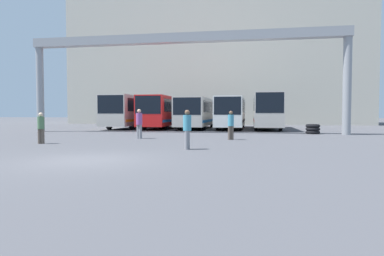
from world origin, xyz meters
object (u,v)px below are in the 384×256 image
bus_slot_4 (267,109)px  pedestrian_near_left (41,127)px  bus_slot_0 (131,110)px  bus_slot_2 (197,111)px  pedestrian_mid_right (187,128)px  tire_stack (313,129)px  bus_slot_1 (163,110)px  pedestrian_near_right (231,124)px  pedestrian_mid_left (139,123)px  bus_slot_3 (232,111)px

bus_slot_4 → pedestrian_near_left: bearing=-124.0°
bus_slot_0 → pedestrian_near_left: size_ratio=6.72×
bus_slot_2 → pedestrian_mid_right: (2.65, -19.26, -0.81)m
bus_slot_0 → pedestrian_mid_right: bearing=-63.7°
pedestrian_mid_right → tire_stack: pedestrian_mid_right is taller
bus_slot_2 → pedestrian_mid_right: 19.46m
bus_slot_0 → tire_stack: 18.07m
pedestrian_near_left → bus_slot_1: bearing=-116.5°
pedestrian_near_right → tire_stack: size_ratio=1.62×
bus_slot_0 → bus_slot_4: bus_slot_4 is taller
bus_slot_4 → pedestrian_mid_left: 15.86m
bus_slot_1 → pedestrian_mid_right: 19.96m
bus_slot_3 → pedestrian_near_left: bearing=-115.1°
bus_slot_3 → tire_stack: (6.48, -7.33, -1.37)m
pedestrian_mid_right → tire_stack: (7.23, 12.30, -0.54)m
bus_slot_0 → bus_slot_2: size_ratio=0.97×
bus_slot_1 → pedestrian_mid_right: bearing=-72.3°
bus_slot_2 → pedestrian_near_left: bus_slot_2 is taller
bus_slot_3 → tire_stack: bearing=-48.5°
pedestrian_near_left → pedestrian_mid_right: (7.83, -1.37, 0.06)m
bus_slot_2 → bus_slot_3: size_ratio=0.94×
pedestrian_mid_left → tire_stack: pedestrian_mid_left is taller
pedestrian_near_right → pedestrian_near_left: 10.28m
pedestrian_near_left → bus_slot_2: bearing=-126.9°
pedestrian_mid_right → pedestrian_mid_left: pedestrian_mid_left is taller
pedestrian_mid_right → tire_stack: bearing=-25.4°
bus_slot_1 → bus_slot_2: bus_slot_1 is taller
bus_slot_0 → pedestrian_mid_left: (5.42, -13.57, -0.90)m
bus_slot_0 → bus_slot_2: 6.80m
pedestrian_mid_left → tire_stack: (11.25, 6.77, -0.59)m
bus_slot_4 → pedestrian_near_left: (-11.97, -17.72, -1.07)m
pedestrian_near_right → tire_stack: pedestrian_near_right is taller
pedestrian_near_right → pedestrian_near_left: (-9.36, -4.26, -0.05)m
pedestrian_near_right → tire_stack: 8.79m
bus_slot_4 → pedestrian_mid_left: (-8.17, -13.56, -0.96)m
tire_stack → bus_slot_3: bearing=131.5°
bus_slot_0 → pedestrian_near_left: (1.62, -17.73, -1.01)m
pedestrian_near_right → tire_stack: bearing=27.0°
pedestrian_near_right → bus_slot_1: bearing=97.0°
bus_slot_3 → pedestrian_near_right: 14.05m
pedestrian_near_left → tire_stack: 18.61m
bus_slot_2 → pedestrian_mid_left: bus_slot_2 is taller
bus_slot_2 → bus_slot_3: (3.40, 0.37, 0.02)m
bus_slot_2 → tire_stack: bearing=-35.2°
pedestrian_mid_right → tire_stack: 14.27m
pedestrian_near_right → pedestrian_mid_left: (-5.55, -0.10, 0.06)m
pedestrian_near_left → pedestrian_mid_right: 7.95m
pedestrian_mid_left → bus_slot_4: bearing=-99.6°
bus_slot_3 → pedestrian_mid_right: bus_slot_3 is taller
bus_slot_2 → pedestrian_mid_right: size_ratio=6.47×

